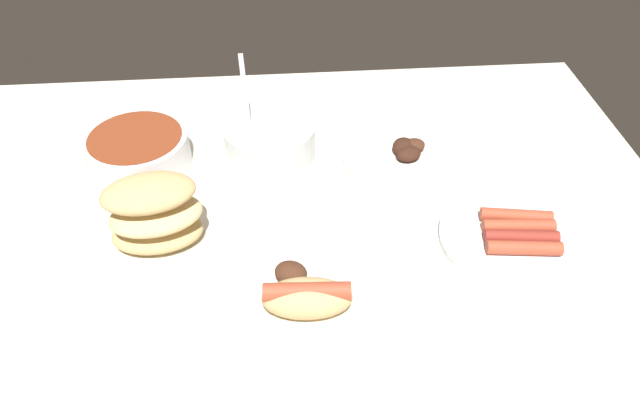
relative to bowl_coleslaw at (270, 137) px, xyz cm
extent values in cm
cube|color=silver|center=(-2.17, 18.30, -4.64)|extent=(120.00, 90.00, 3.00)
cylinder|color=silver|center=(-0.02, 0.01, -0.32)|extent=(15.55, 15.55, 5.63)
cylinder|color=beige|center=(-0.02, 0.01, 0.80)|extent=(13.69, 13.69, 2.53)
cube|color=#B7B7BC|center=(3.48, -1.93, 5.60)|extent=(1.80, 9.37, 13.88)
ellipsoid|color=tan|center=(16.38, 20.23, -1.34)|extent=(13.65, 9.52, 3.60)
ellipsoid|color=#E5C689|center=(16.00, 20.55, 2.26)|extent=(14.24, 10.59, 3.60)
ellipsoid|color=tan|center=(16.48, 20.00, 5.86)|extent=(14.02, 10.17, 3.60)
cylinder|color=white|center=(21.66, 1.37, -0.44)|extent=(16.86, 16.86, 5.41)
cylinder|color=maroon|center=(21.66, 1.37, 1.87)|extent=(15.17, 15.17, 1.00)
cylinder|color=white|center=(-35.09, 24.46, -2.64)|extent=(22.60, 22.60, 1.00)
cylinder|color=#AD472D|center=(-35.59, 21.19, -1.14)|extent=(10.48, 3.70, 2.00)
cylinder|color=#AD472D|center=(-35.25, 23.37, -1.14)|extent=(10.42, 2.89, 2.00)
cylinder|color=maroon|center=(-34.92, 25.55, -1.14)|extent=(10.45, 3.23, 2.00)
cylinder|color=#AD472D|center=(-34.58, 27.73, -1.14)|extent=(10.45, 3.15, 2.00)
cylinder|color=white|center=(-3.99, 35.18, -2.64)|extent=(23.62, 23.62, 1.00)
ellipsoid|color=tan|center=(-3.99, 35.18, 0.06)|extent=(11.81, 6.65, 4.40)
cylinder|color=#AD472D|center=(-3.99, 35.18, 1.27)|extent=(11.03, 3.02, 2.40)
ellipsoid|color=#472819|center=(-2.56, 30.06, -0.74)|extent=(5.45, 5.02, 2.80)
cylinder|color=white|center=(-22.26, 3.11, -2.64)|extent=(20.72, 20.72, 1.00)
ellipsoid|color=#472819|center=(-23.98, 2.75, -1.13)|extent=(5.02, 4.54, 2.01)
ellipsoid|color=#381E14|center=(-22.38, 3.07, -1.08)|extent=(4.53, 5.34, 2.13)
ellipsoid|color=#381E14|center=(-22.76, 5.01, -1.06)|extent=(5.19, 4.70, 2.15)
camera|label=1|loc=(-1.57, 84.54, 59.25)|focal=34.30mm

